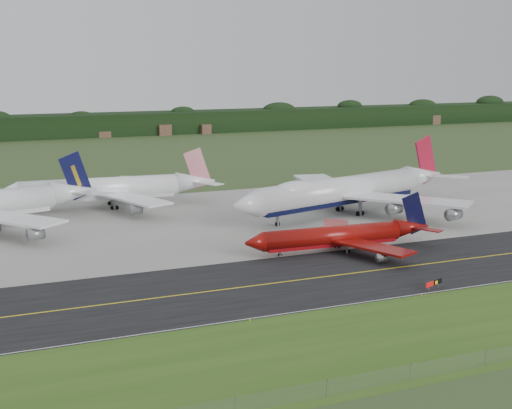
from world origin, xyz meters
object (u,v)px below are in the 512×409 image
object	(u,v)px
jet_red_737	(342,236)
jet_star_tail	(112,189)
taxiway_sign	(434,283)
jet_ba_747	(346,190)

from	to	relation	value
jet_red_737	jet_star_tail	distance (m)	75.02
taxiway_sign	jet_ba_747	bearing A→B (deg)	75.04
jet_red_737	taxiway_sign	xyz separation A→B (m)	(2.47, -29.79, -2.15)
jet_ba_747	jet_star_tail	size ratio (longest dim) A/B	1.25
taxiway_sign	jet_star_tail	bearing A→B (deg)	112.62
jet_red_737	taxiway_sign	size ratio (longest dim) A/B	9.67
jet_red_737	taxiway_sign	bearing A→B (deg)	-85.25
jet_star_tail	jet_ba_747	bearing A→B (deg)	-30.17
jet_star_tail	taxiway_sign	size ratio (longest dim) A/B	13.33
jet_ba_747	jet_red_737	xyz separation A→B (m)	(-19.12, -32.50, -3.27)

